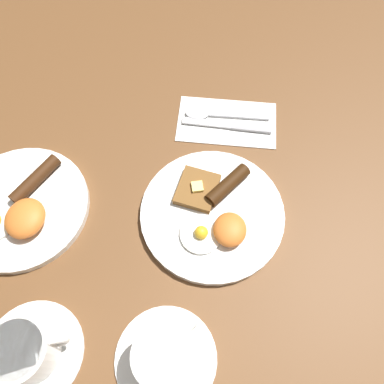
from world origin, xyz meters
TOP-DOWN VIEW (x-y plane):
  - ground_plane at (0.00, 0.00)m, footprint 3.00×3.00m
  - breakfast_plate_near at (0.00, -0.00)m, footprint 0.26×0.26m
  - breakfast_plate_far at (-0.03, 0.34)m, footprint 0.25×0.25m
  - teacup_near at (-0.24, 0.05)m, footprint 0.16×0.16m
  - teacup_far at (-0.26, 0.25)m, footprint 0.16×0.16m
  - napkin at (0.21, -0.01)m, footprint 0.12×0.20m
  - knife at (0.20, -0.03)m, footprint 0.02×0.18m
  - spoon at (0.22, 0.03)m, footprint 0.03×0.17m

SIDE VIEW (x-z plane):
  - ground_plane at x=0.00m, z-range 0.00..0.00m
  - napkin at x=0.21m, z-range 0.00..0.01m
  - knife at x=0.20m, z-range 0.00..0.01m
  - spoon at x=0.22m, z-range 0.00..0.01m
  - breakfast_plate_near at x=0.00m, z-range -0.01..0.03m
  - breakfast_plate_far at x=-0.03m, z-range -0.01..0.04m
  - teacup_near at x=-0.24m, z-range 0.00..0.07m
  - teacup_far at x=-0.26m, z-range 0.00..0.07m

